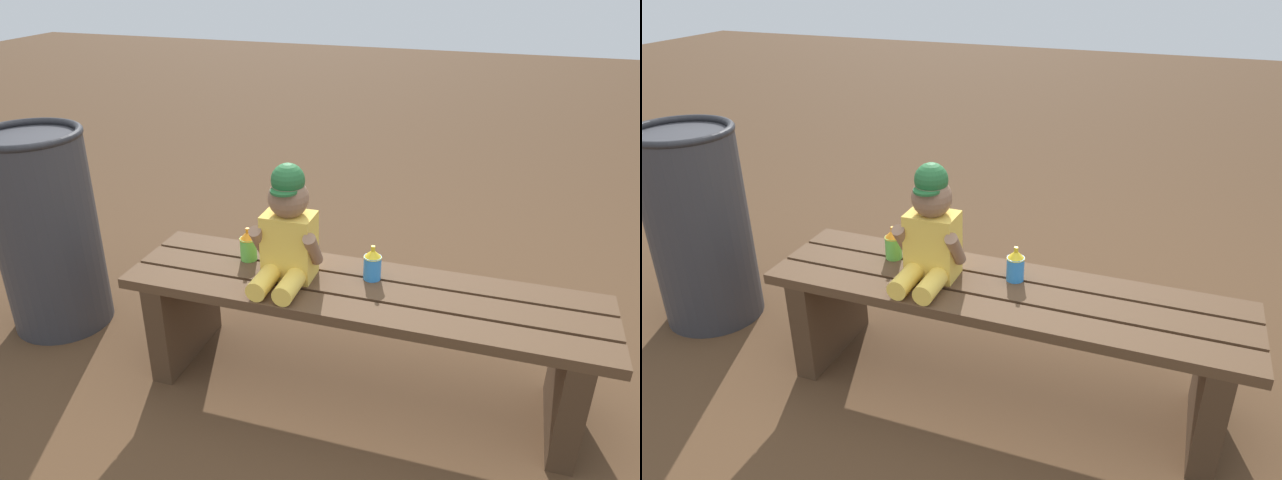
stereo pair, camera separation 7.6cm
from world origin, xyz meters
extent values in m
plane|color=#4C331E|center=(0.00, 0.00, 0.00)|extent=(16.00, 16.00, 0.00)
cube|color=#513823|center=(0.00, -0.14, 0.40)|extent=(1.61, 0.12, 0.04)
cube|color=#513823|center=(0.00, 0.00, 0.40)|extent=(1.61, 0.12, 0.04)
cube|color=#513823|center=(0.00, 0.14, 0.40)|extent=(1.61, 0.12, 0.04)
cube|color=#452F1E|center=(-0.68, 0.00, 0.19)|extent=(0.08, 0.40, 0.38)
cube|color=#452F1E|center=(0.68, 0.00, 0.19)|extent=(0.08, 0.40, 0.38)
cube|color=#F2C64C|center=(-0.25, 0.01, 0.53)|extent=(0.17, 0.12, 0.23)
sphere|color=#8C664C|center=(-0.25, 0.01, 0.71)|extent=(0.14, 0.14, 0.14)
cylinder|color=#266633|center=(-0.25, -0.03, 0.74)|extent=(0.09, 0.09, 0.01)
sphere|color=#266633|center=(-0.25, 0.01, 0.77)|extent=(0.11, 0.11, 0.11)
cylinder|color=#FED050|center=(-0.30, -0.11, 0.45)|extent=(0.07, 0.16, 0.07)
cylinder|color=#FED050|center=(-0.21, -0.11, 0.45)|extent=(0.07, 0.16, 0.07)
cylinder|color=#8C664C|center=(-0.35, -0.02, 0.55)|extent=(0.04, 0.12, 0.14)
cylinder|color=#8C664C|center=(-0.16, -0.02, 0.55)|extent=(0.04, 0.12, 0.14)
cylinder|color=#66CC4C|center=(-0.44, 0.07, 0.46)|extent=(0.06, 0.06, 0.09)
cone|color=orange|center=(-0.44, 0.07, 0.52)|extent=(0.06, 0.06, 0.03)
cylinder|color=orange|center=(-0.44, 0.07, 0.53)|extent=(0.01, 0.01, 0.02)
cylinder|color=#338CE5|center=(0.02, 0.07, 0.46)|extent=(0.06, 0.06, 0.09)
cone|color=yellow|center=(0.02, 0.07, 0.52)|extent=(0.06, 0.06, 0.03)
cylinder|color=yellow|center=(0.02, 0.07, 0.53)|extent=(0.01, 0.01, 0.02)
cylinder|color=#333338|center=(-1.31, 0.05, 0.40)|extent=(0.39, 0.39, 0.80)
torus|color=#232327|center=(-1.31, 0.05, 0.81)|extent=(0.40, 0.40, 0.03)
camera|label=1|loc=(0.40, -1.68, 1.44)|focal=33.67mm
camera|label=2|loc=(0.47, -1.66, 1.44)|focal=33.67mm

